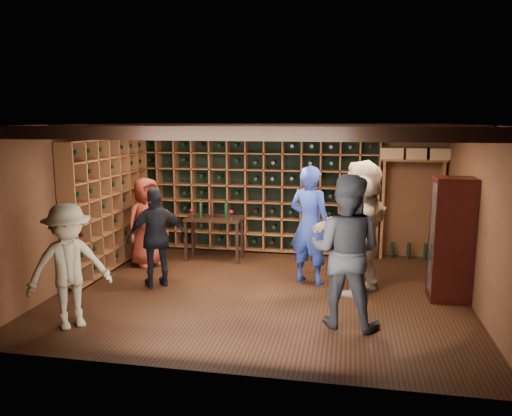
% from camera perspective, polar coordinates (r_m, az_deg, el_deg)
% --- Properties ---
extents(ground, '(6.00, 6.00, 0.00)m').
position_cam_1_polar(ground, '(7.66, 0.58, -9.56)').
color(ground, black).
rests_on(ground, ground).
extents(room_shell, '(6.00, 6.00, 6.00)m').
position_cam_1_polar(room_shell, '(7.27, 0.69, 8.86)').
color(room_shell, '#57321E').
rests_on(room_shell, ground).
extents(wine_rack_back, '(4.65, 0.30, 2.20)m').
position_cam_1_polar(wine_rack_back, '(9.71, -0.05, 1.64)').
color(wine_rack_back, brown).
rests_on(wine_rack_back, ground).
extents(wine_rack_left, '(0.30, 2.65, 2.20)m').
position_cam_1_polar(wine_rack_left, '(9.03, -16.41, 0.59)').
color(wine_rack_left, brown).
rests_on(wine_rack_left, ground).
extents(crate_shelf, '(1.20, 0.32, 2.07)m').
position_cam_1_polar(crate_shelf, '(9.55, 17.55, 3.56)').
color(crate_shelf, brown).
rests_on(crate_shelf, ground).
extents(display_cabinet, '(0.55, 0.50, 1.75)m').
position_cam_1_polar(display_cabinet, '(7.64, 21.39, -3.62)').
color(display_cabinet, black).
rests_on(display_cabinet, ground).
extents(man_blue_shirt, '(0.80, 0.67, 1.88)m').
position_cam_1_polar(man_blue_shirt, '(7.90, 6.16, -1.93)').
color(man_blue_shirt, navy).
rests_on(man_blue_shirt, ground).
extents(man_grey_suit, '(1.07, 0.91, 1.93)m').
position_cam_1_polar(man_grey_suit, '(6.31, 10.17, -4.87)').
color(man_grey_suit, black).
rests_on(man_grey_suit, ground).
extents(guest_red_floral, '(0.85, 0.92, 1.58)m').
position_cam_1_polar(guest_red_floral, '(9.01, -12.37, -1.57)').
color(guest_red_floral, maroon).
rests_on(guest_red_floral, ground).
extents(guest_woman_black, '(0.97, 0.83, 1.56)m').
position_cam_1_polar(guest_woman_black, '(7.86, -11.27, -3.32)').
color(guest_woman_black, black).
rests_on(guest_woman_black, ground).
extents(guest_khaki, '(1.14, 1.12, 1.57)m').
position_cam_1_polar(guest_khaki, '(6.62, -20.59, -6.26)').
color(guest_khaki, gray).
rests_on(guest_khaki, ground).
extents(guest_beige, '(1.47, 1.90, 2.00)m').
position_cam_1_polar(guest_beige, '(7.57, 11.93, -2.14)').
color(guest_beige, tan).
rests_on(guest_beige, ground).
extents(tasting_table, '(1.05, 0.53, 1.07)m').
position_cam_1_polar(tasting_table, '(9.22, -4.84, -1.63)').
color(tasting_table, black).
rests_on(tasting_table, ground).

